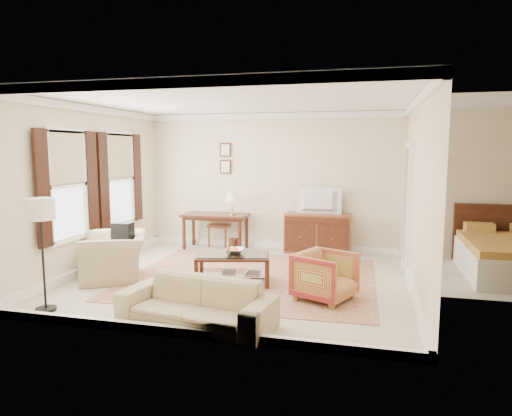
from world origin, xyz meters
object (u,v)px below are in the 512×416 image
at_px(writing_desk, 215,219).
at_px(tv, 318,192).
at_px(coffee_table, 233,260).
at_px(sideboard, 318,233).
at_px(striped_armchair, 325,274).
at_px(sofa, 196,295).
at_px(club_armchair, 114,249).

xyz_separation_m(writing_desk, tv, (2.17, 0.14, 0.62)).
bearing_deg(coffee_table, sideboard, 67.08).
bearing_deg(tv, sideboard, -90.00).
bearing_deg(coffee_table, writing_desk, 115.18).
bearing_deg(tv, striped_armchair, 98.59).
bearing_deg(striped_armchair, tv, 32.93).
bearing_deg(sideboard, striped_armchair, -81.46).
relative_size(sideboard, striped_armchair, 1.74).
distance_m(coffee_table, sofa, 1.78).
xyz_separation_m(writing_desk, sofa, (1.18, -4.13, -0.28)).
distance_m(tv, coffee_table, 2.85).
bearing_deg(striped_armchair, writing_desk, 67.34).
bearing_deg(coffee_table, striped_armchair, -16.64).
height_order(coffee_table, striped_armchair, striped_armchair).
distance_m(sideboard, striped_armchair, 3.00).
distance_m(tv, club_armchair, 4.14).
bearing_deg(tv, sofa, 77.01).
height_order(sideboard, sofa, sideboard).
height_order(striped_armchair, club_armchair, club_armchair).
height_order(sideboard, club_armchair, club_armchair).
bearing_deg(writing_desk, club_armchair, -109.34).
height_order(tv, club_armchair, tv).
height_order(writing_desk, club_armchair, club_armchair).
relative_size(writing_desk, striped_armchair, 1.83).
bearing_deg(striped_armchair, sideboard, 32.87).
relative_size(tv, sofa, 0.47).
distance_m(writing_desk, club_armchair, 2.70).
relative_size(writing_desk, coffee_table, 1.09).
height_order(tv, sofa, tv).
relative_size(sideboard, sofa, 0.70).
bearing_deg(sideboard, club_armchair, -138.54).
height_order(coffee_table, sofa, sofa).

